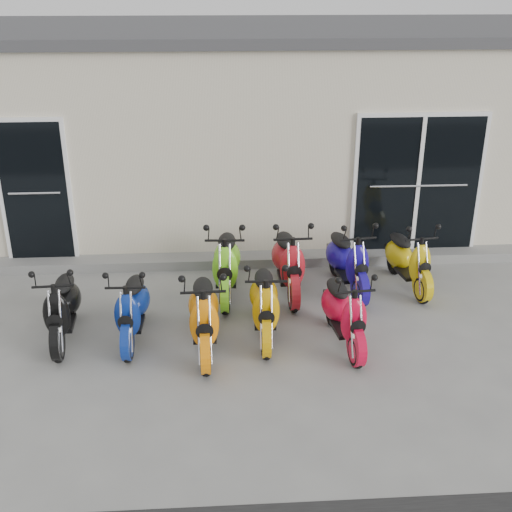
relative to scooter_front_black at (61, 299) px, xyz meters
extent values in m
plane|color=gray|center=(2.42, 0.11, -0.55)|extent=(80.00, 80.00, 0.00)
cube|color=beige|center=(2.42, 5.31, 1.05)|extent=(14.00, 6.00, 3.20)
cube|color=#3F3F42|center=(2.42, 5.31, 2.73)|extent=(14.20, 6.20, 0.16)
cube|color=gray|center=(2.42, 2.13, -0.48)|extent=(14.00, 0.40, 0.15)
cube|color=black|center=(-0.78, 2.28, 0.71)|extent=(1.07, 0.08, 2.22)
cube|color=black|center=(5.02, 2.28, 0.71)|extent=(2.02, 0.08, 2.22)
camera|label=1|loc=(1.92, -7.06, 3.58)|focal=45.00mm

